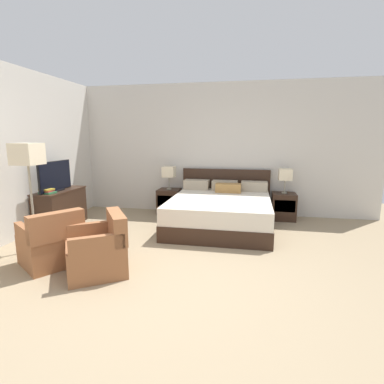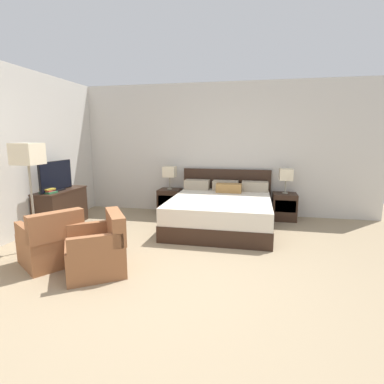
{
  "view_description": "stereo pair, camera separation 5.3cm",
  "coord_description": "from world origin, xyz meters",
  "px_view_note": "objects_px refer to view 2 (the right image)",
  "views": [
    {
      "loc": [
        0.89,
        -3.07,
        1.69
      ],
      "look_at": [
        -0.12,
        1.93,
        0.75
      ],
      "focal_mm": 28.0,
      "sensor_mm": 36.0,
      "label": 1
    },
    {
      "loc": [
        0.94,
        -3.06,
        1.69
      ],
      "look_at": [
        -0.12,
        1.93,
        0.75
      ],
      "focal_mm": 28.0,
      "sensor_mm": 36.0,
      "label": 2
    }
  ],
  "objects_px": {
    "nightstand_left": "(170,201)",
    "floor_lamp": "(28,160)",
    "table_lamp_right": "(286,175)",
    "tv": "(56,176)",
    "nightstand_right": "(284,207)",
    "book_red_cover": "(48,192)",
    "book_blue_cover": "(48,191)",
    "bed": "(221,211)",
    "armchair_by_window": "(52,243)",
    "armchair_companion": "(98,251)",
    "dresser": "(61,207)",
    "book_small_top": "(47,189)"
  },
  "relations": [
    {
      "from": "dresser",
      "to": "book_blue_cover",
      "type": "bearing_deg",
      "value": -89.66
    },
    {
      "from": "bed",
      "to": "book_small_top",
      "type": "height_order",
      "value": "bed"
    },
    {
      "from": "table_lamp_right",
      "to": "nightstand_right",
      "type": "bearing_deg",
      "value": -90.0
    },
    {
      "from": "armchair_by_window",
      "to": "floor_lamp",
      "type": "distance_m",
      "value": 1.28
    },
    {
      "from": "dresser",
      "to": "book_small_top",
      "type": "height_order",
      "value": "book_small_top"
    },
    {
      "from": "armchair_by_window",
      "to": "floor_lamp",
      "type": "height_order",
      "value": "floor_lamp"
    },
    {
      "from": "armchair_companion",
      "to": "armchair_by_window",
      "type": "bearing_deg",
      "value": 171.7
    },
    {
      "from": "table_lamp_right",
      "to": "tv",
      "type": "distance_m",
      "value": 4.46
    },
    {
      "from": "table_lamp_right",
      "to": "tv",
      "type": "height_order",
      "value": "tv"
    },
    {
      "from": "table_lamp_right",
      "to": "armchair_by_window",
      "type": "height_order",
      "value": "table_lamp_right"
    },
    {
      "from": "book_small_top",
      "to": "armchair_by_window",
      "type": "xyz_separation_m",
      "value": [
        0.97,
        -1.25,
        -0.49
      ]
    },
    {
      "from": "bed",
      "to": "nightstand_right",
      "type": "relative_size",
      "value": 3.9
    },
    {
      "from": "bed",
      "to": "nightstand_left",
      "type": "distance_m",
      "value": 1.45
    },
    {
      "from": "nightstand_right",
      "to": "book_blue_cover",
      "type": "xyz_separation_m",
      "value": [
        -4.22,
        -1.69,
        0.47
      ]
    },
    {
      "from": "tv",
      "to": "bed",
      "type": "bearing_deg",
      "value": 12.58
    },
    {
      "from": "nightstand_right",
      "to": "dresser",
      "type": "height_order",
      "value": "dresser"
    },
    {
      "from": "bed",
      "to": "nightstand_left",
      "type": "bearing_deg",
      "value": 148.1
    },
    {
      "from": "tv",
      "to": "table_lamp_right",
      "type": "bearing_deg",
      "value": 18.76
    },
    {
      "from": "book_blue_cover",
      "to": "book_small_top",
      "type": "bearing_deg",
      "value": 180.0
    },
    {
      "from": "dresser",
      "to": "armchair_companion",
      "type": "distance_m",
      "value": 2.42
    },
    {
      "from": "bed",
      "to": "nightstand_left",
      "type": "height_order",
      "value": "bed"
    },
    {
      "from": "nightstand_left",
      "to": "table_lamp_right",
      "type": "height_order",
      "value": "table_lamp_right"
    },
    {
      "from": "bed",
      "to": "nightstand_right",
      "type": "xyz_separation_m",
      "value": [
        1.23,
        0.76,
        -0.04
      ]
    },
    {
      "from": "nightstand_right",
      "to": "armchair_companion",
      "type": "xyz_separation_m",
      "value": [
        -2.51,
        -3.05,
        0.01
      ]
    },
    {
      "from": "nightstand_left",
      "to": "floor_lamp",
      "type": "distance_m",
      "value": 3.09
    },
    {
      "from": "table_lamp_right",
      "to": "tv",
      "type": "xyz_separation_m",
      "value": [
        -4.22,
        -1.43,
        0.04
      ]
    },
    {
      "from": "book_blue_cover",
      "to": "book_small_top",
      "type": "distance_m",
      "value": 0.03
    },
    {
      "from": "nightstand_right",
      "to": "tv",
      "type": "distance_m",
      "value": 4.51
    },
    {
      "from": "book_red_cover",
      "to": "book_blue_cover",
      "type": "bearing_deg",
      "value": 180.0
    },
    {
      "from": "dresser",
      "to": "tv",
      "type": "bearing_deg",
      "value": -88.38
    },
    {
      "from": "nightstand_left",
      "to": "tv",
      "type": "relative_size",
      "value": 0.62
    },
    {
      "from": "nightstand_right",
      "to": "bed",
      "type": "bearing_deg",
      "value": -148.06
    },
    {
      "from": "book_red_cover",
      "to": "table_lamp_right",
      "type": "bearing_deg",
      "value": 21.92
    },
    {
      "from": "bed",
      "to": "table_lamp_right",
      "type": "bearing_deg",
      "value": 31.99
    },
    {
      "from": "dresser",
      "to": "tv",
      "type": "xyz_separation_m",
      "value": [
        0.0,
        -0.09,
        0.61
      ]
    },
    {
      "from": "armchair_companion",
      "to": "floor_lamp",
      "type": "relative_size",
      "value": 0.59
    },
    {
      "from": "nightstand_right",
      "to": "table_lamp_right",
      "type": "relative_size",
      "value": 1.09
    },
    {
      "from": "armchair_by_window",
      "to": "nightstand_right",
      "type": "bearing_deg",
      "value": 42.05
    },
    {
      "from": "bed",
      "to": "tv",
      "type": "distance_m",
      "value": 3.14
    },
    {
      "from": "nightstand_right",
      "to": "tv",
      "type": "bearing_deg",
      "value": -161.25
    },
    {
      "from": "nightstand_left",
      "to": "armchair_companion",
      "type": "distance_m",
      "value": 3.05
    },
    {
      "from": "nightstand_left",
      "to": "armchair_by_window",
      "type": "relative_size",
      "value": 0.58
    },
    {
      "from": "tv",
      "to": "armchair_by_window",
      "type": "xyz_separation_m",
      "value": [
        0.97,
        -1.51,
        -0.69
      ]
    },
    {
      "from": "nightstand_right",
      "to": "book_red_cover",
      "type": "bearing_deg",
      "value": -158.1
    },
    {
      "from": "table_lamp_right",
      "to": "armchair_companion",
      "type": "relative_size",
      "value": 0.53
    },
    {
      "from": "table_lamp_right",
      "to": "book_red_cover",
      "type": "relative_size",
      "value": 2.07
    },
    {
      "from": "table_lamp_right",
      "to": "armchair_by_window",
      "type": "distance_m",
      "value": 4.44
    },
    {
      "from": "nightstand_left",
      "to": "book_blue_cover",
      "type": "distance_m",
      "value": 2.49
    },
    {
      "from": "nightstand_right",
      "to": "tv",
      "type": "relative_size",
      "value": 0.62
    },
    {
      "from": "nightstand_left",
      "to": "dresser",
      "type": "relative_size",
      "value": 0.49
    }
  ]
}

